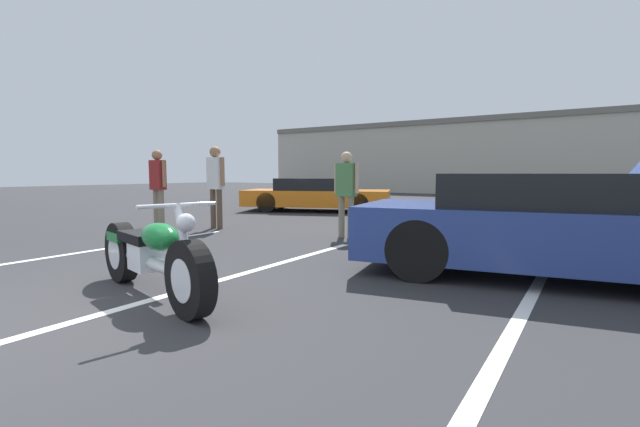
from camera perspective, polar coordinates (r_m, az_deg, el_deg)
The scene contains 10 objects.
parking_stripe_foreground at distance 7.57m, azimuth -29.84°, elevation -4.62°, with size 0.12×5.89×0.01m, color white.
parking_stripe_middle at distance 5.07m, azimuth -13.44°, elevation -8.72°, with size 0.12×5.89×0.01m, color white.
parking_stripe_back at distance 3.63m, azimuth 23.97°, elevation -14.80°, with size 0.12×5.89×0.01m, color white.
far_building at distance 27.33m, azimuth 24.92°, elevation 7.24°, with size 32.00×4.20×4.40m.
motorcycle at distance 4.55m, azimuth -21.65°, elevation -5.36°, with size 2.35×0.89×0.97m.
show_car_hood_open at distance 5.64m, azimuth 27.43°, elevation -1.45°, with size 4.40×2.43×2.04m.
parked_car_left_row at distance 13.84m, azimuth -0.58°, elevation 2.47°, with size 4.96×3.34×1.06m.
spectator_near_motorcycle at distance 9.70m, azimuth -13.74°, elevation 4.42°, with size 0.52×0.24×1.81m.
spectator_by_show_car at distance 10.45m, azimuth -20.80°, elevation 4.06°, with size 0.52×0.23×1.75m.
spectator_midground at distance 8.11m, azimuth 3.53°, elevation 3.53°, with size 0.52×0.21×1.63m.
Camera 1 is at (3.89, -1.25, 1.23)m, focal length 24.00 mm.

